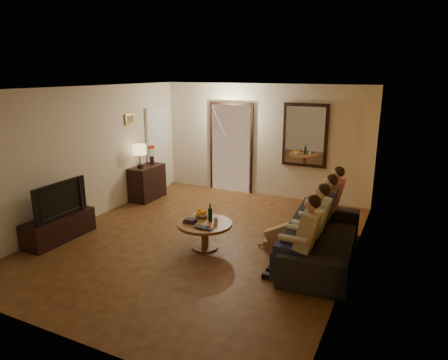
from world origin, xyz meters
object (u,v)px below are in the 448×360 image
at_px(sofa, 323,237).
at_px(person_d, 330,205).
at_px(tv, 56,199).
at_px(coffee_table, 205,235).
at_px(tv_stand, 59,228).
at_px(person_c, 322,215).
at_px(dog, 279,234).
at_px(wine_bottle, 210,212).
at_px(person_b, 313,228).
at_px(laptop, 202,229).
at_px(dresser, 147,183).
at_px(person_a, 303,243).
at_px(table_lamp, 140,156).
at_px(bowl, 202,215).

bearing_deg(sofa, person_d, 2.09).
height_order(tv, coffee_table, tv).
bearing_deg(tv_stand, tv, 0.00).
height_order(person_c, person_d, same).
height_order(dog, wine_bottle, wine_bottle).
distance_m(person_b, laptop, 1.72).
bearing_deg(person_d, person_c, -90.00).
relative_size(dresser, laptop, 2.66).
bearing_deg(person_d, dog, -124.79).
distance_m(person_a, person_b, 0.60).
bearing_deg(coffee_table, wine_bottle, 63.43).
height_order(person_a, coffee_table, person_a).
height_order(tv_stand, person_d, person_d).
bearing_deg(wine_bottle, person_b, 2.26).
relative_size(dog, laptop, 1.70).
bearing_deg(coffee_table, dog, 22.95).
bearing_deg(tv, table_lamp, 0.00).
xyz_separation_m(person_b, person_c, (0.00, 0.60, 0.00)).
xyz_separation_m(dresser, person_d, (4.22, -0.42, 0.21)).
height_order(dog, laptop, dog).
bearing_deg(tv, person_c, -69.67).
bearing_deg(sofa, dog, 84.63).
bearing_deg(table_lamp, person_a, -25.31).
distance_m(dresser, person_c, 4.35).
distance_m(tv_stand, person_b, 4.35).
distance_m(person_d, dog, 1.13).
bearing_deg(bowl, person_a, -18.68).
xyz_separation_m(person_d, dog, (-0.62, -0.89, -0.32)).
xyz_separation_m(tv_stand, person_c, (4.22, 1.56, 0.38)).
xyz_separation_m(tv, wine_bottle, (2.52, 0.90, -0.14)).
bearing_deg(tv, sofa, -73.70).
distance_m(dog, bowl, 1.36).
distance_m(dresser, bowl, 2.77).
height_order(sofa, person_c, person_c).
height_order(table_lamp, tv_stand, table_lamp).
bearing_deg(wine_bottle, dog, 19.33).
bearing_deg(wine_bottle, dresser, 146.25).
bearing_deg(wine_bottle, tv_stand, -160.41).
relative_size(person_b, laptop, 3.65).
bearing_deg(table_lamp, person_d, -2.65).
bearing_deg(bowl, wine_bottle, -27.55).
height_order(table_lamp, person_b, table_lamp).
bearing_deg(wine_bottle, sofa, 11.52).
bearing_deg(laptop, person_a, -1.50).
distance_m(table_lamp, tv, 2.38).
xyz_separation_m(tv_stand, wine_bottle, (2.52, 0.90, 0.39)).
height_order(tv, laptop, tv).
relative_size(coffee_table, laptop, 2.76).
distance_m(sofa, person_d, 0.94).
relative_size(person_d, dog, 2.14).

